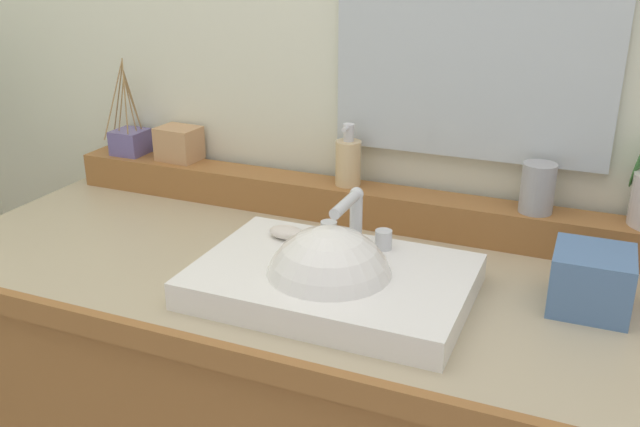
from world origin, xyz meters
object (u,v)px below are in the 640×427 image
at_px(tumbler_cup, 538,188).
at_px(reed_diffuser, 130,141).
at_px(trinket_box, 179,144).
at_px(tissue_box, 591,280).
at_px(sink_basin, 331,286).
at_px(soap_bar, 287,232).
at_px(soap_dispenser, 348,161).

distance_m(tumbler_cup, reed_diffuser, 0.99).
relative_size(trinket_box, tissue_box, 0.76).
bearing_deg(sink_basin, reed_diffuser, 152.26).
xyz_separation_m(sink_basin, tissue_box, (0.42, 0.13, 0.03)).
bearing_deg(soap_bar, tissue_box, 3.55).
bearing_deg(soap_bar, sink_basin, -37.06).
xyz_separation_m(soap_dispenser, tumbler_cup, (0.40, -0.01, -0.00)).
bearing_deg(trinket_box, soap_dispenser, 1.85).
bearing_deg(tumbler_cup, reed_diffuser, 179.10).
distance_m(soap_bar, trinket_box, 0.50).
bearing_deg(tissue_box, tumbler_cup, 119.57).
height_order(soap_dispenser, reed_diffuser, reed_diffuser).
height_order(sink_basin, soap_bar, sink_basin).
relative_size(sink_basin, reed_diffuser, 2.00).
xyz_separation_m(sink_basin, tumbler_cup, (0.30, 0.35, 0.11)).
distance_m(soap_dispenser, trinket_box, 0.45).
bearing_deg(reed_diffuser, tissue_box, -11.74).
distance_m(soap_dispenser, tumbler_cup, 0.40).
bearing_deg(reed_diffuser, soap_bar, -25.29).
bearing_deg(trinket_box, tissue_box, -10.07).
xyz_separation_m(tumbler_cup, tissue_box, (0.12, -0.22, -0.08)).
bearing_deg(reed_diffuser, sink_basin, -27.74).
bearing_deg(tissue_box, trinket_box, 166.32).
xyz_separation_m(soap_bar, tumbler_cup, (0.43, 0.25, 0.07)).
bearing_deg(soap_dispenser, reed_diffuser, 179.17).
xyz_separation_m(soap_bar, trinket_box, (-0.42, 0.27, 0.06)).
bearing_deg(soap_bar, soap_dispenser, 84.05).
xyz_separation_m(tumbler_cup, reed_diffuser, (-0.99, 0.02, -0.02)).
bearing_deg(reed_diffuser, trinket_box, 2.09).
bearing_deg(sink_basin, soap_dispenser, 106.36).
relative_size(soap_bar, tumbler_cup, 0.70).
xyz_separation_m(soap_bar, reed_diffuser, (-0.56, 0.27, 0.05)).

